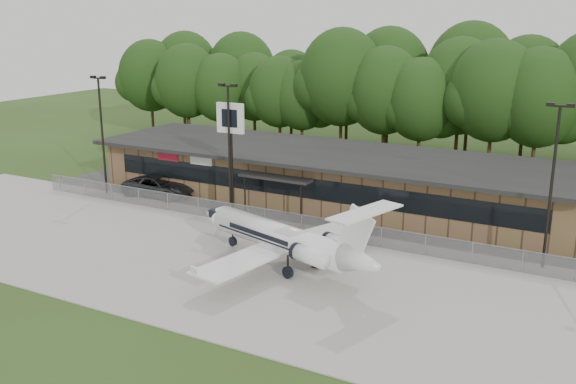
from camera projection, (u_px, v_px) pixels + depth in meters
The scene contains 12 objects.
ground at pixel (138, 311), 33.93m from camera, with size 160.00×160.00×0.00m, color #2D4117.
apron at pixel (223, 261), 40.70m from camera, with size 64.00×18.00×0.08m, color #9E9B93.
parking_lot at pixel (305, 214), 50.44m from camera, with size 50.00×9.00×0.06m, color #383835.
terminal at pixel (329, 175), 53.63m from camera, with size 41.00×11.65×4.30m.
fence at pixel (277, 220), 46.43m from camera, with size 46.00×0.04×1.52m.
treeline at pixel (403, 90), 67.51m from camera, with size 72.00×12.00×15.00m, color #143811, non-canonical shape.
light_pole_left at pixel (102, 126), 54.61m from camera, with size 1.55×0.30×10.23m.
light_pole_mid at pixel (229, 140), 48.62m from camera, with size 1.55×0.30×10.23m.
light_pole_right at pixel (553, 175), 38.03m from camera, with size 1.55×0.30×10.23m.
business_jet at pixel (286, 240), 39.21m from camera, with size 15.17×13.61×5.15m.
suv at pixel (159, 187), 55.17m from camera, with size 2.95×6.40×1.78m, color #2F3032.
pole_sign at pixel (231, 130), 48.70m from camera, with size 2.30×0.34×8.76m.
Camera 1 is at (21.82, -23.47, 15.08)m, focal length 40.00 mm.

